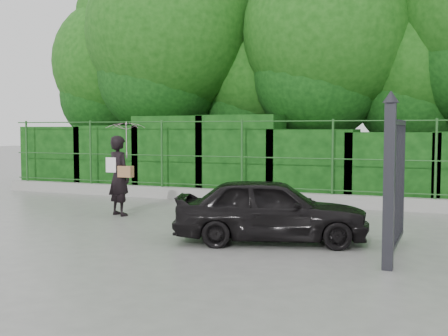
% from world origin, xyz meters
% --- Properties ---
extents(ground, '(80.00, 80.00, 0.00)m').
position_xyz_m(ground, '(0.00, 0.00, 0.00)').
color(ground, gray).
extents(kerb, '(14.00, 0.25, 0.30)m').
position_xyz_m(kerb, '(0.00, 4.50, 0.15)').
color(kerb, '#9E9E99').
rests_on(kerb, ground).
extents(fence, '(14.13, 0.06, 1.80)m').
position_xyz_m(fence, '(0.22, 4.50, 1.20)').
color(fence, '#235521').
rests_on(fence, kerb).
extents(hedge, '(14.20, 1.20, 2.23)m').
position_xyz_m(hedge, '(-0.16, 5.50, 0.99)').
color(hedge, black).
rests_on(hedge, ground).
extents(trees, '(17.10, 6.15, 8.08)m').
position_xyz_m(trees, '(1.14, 7.74, 4.62)').
color(trees, black).
rests_on(trees, ground).
extents(gate, '(0.22, 2.33, 2.36)m').
position_xyz_m(gate, '(4.60, -0.72, 1.19)').
color(gate, black).
rests_on(gate, ground).
extents(woman, '(0.95, 0.89, 2.03)m').
position_xyz_m(woman, '(-1.19, 1.48, 1.30)').
color(woman, black).
rests_on(woman, ground).
extents(car, '(3.39, 2.15, 1.08)m').
position_xyz_m(car, '(2.62, -0.04, 0.54)').
color(car, black).
rests_on(car, ground).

